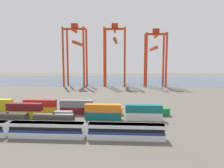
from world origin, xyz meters
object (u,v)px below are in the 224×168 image
Objects in this scene: gantry_crane_west at (76,49)px; shipping_container_1 at (25,114)px; shipping_container_14 at (114,111)px; gantry_crane_east at (155,52)px; freight_tank_row at (8,119)px; shipping_container_4 at (103,116)px; gantry_crane_central at (115,48)px; shipping_container_10 at (40,110)px; shipping_container_12 at (77,110)px; passenger_train at (47,129)px; shipping_container_8 at (5,109)px; shipping_container_15 at (152,112)px.

shipping_container_1 is at bearing -87.18° from gantry_crane_west.
shipping_container_1 is at bearing -167.87° from shipping_container_14.
shipping_container_1 is 115.94m from gantry_crane_east.
freight_tank_row is 0.93× the size of gantry_crane_east.
shipping_container_4 is 0.25× the size of gantry_crane_central.
gantry_crane_east is (30.55, 97.42, 24.94)m from shipping_container_4.
gantry_crane_east reaches higher than freight_tank_row.
freight_tank_row is at bearing -162.97° from shipping_container_4.
gantry_crane_central reaches higher than shipping_container_10.
freight_tank_row reaches higher than shipping_container_10.
shipping_container_12 is (16.62, 6.56, 0.00)m from shipping_container_1.
shipping_container_12 is at bearing 40.80° from freight_tank_row.
freight_tank_row is 23.23m from shipping_container_12.
shipping_container_14 is 101.10m from gantry_crane_west.
passenger_train is at bearing -95.24° from shipping_container_12.
shipping_container_8 is at bearing 170.29° from shipping_container_4.
shipping_container_1 is 1.00× the size of shipping_container_4.
shipping_container_1 is (0.96, 8.61, -0.81)m from freight_tank_row.
shipping_container_1 and shipping_container_8 have the same top height.
shipping_container_8 and shipping_container_12 have the same top height.
shipping_container_14 is (16.08, 23.61, -0.84)m from passenger_train.
freight_tank_row reaches higher than shipping_container_8.
shipping_container_15 is at bearing -98.29° from gantry_crane_east.
gantry_crane_east reaches higher than shipping_container_14.
gantry_crane_west reaches higher than shipping_container_1.
gantry_crane_central is (-17.99, 91.11, 28.14)m from shipping_container_15.
gantry_crane_west is at bearing 92.07° from freight_tank_row.
shipping_container_14 is at bearing -68.70° from gantry_crane_west.
shipping_container_14 is at bearing 55.74° from passenger_train.
shipping_container_12 is at bearing 0.00° from shipping_container_10.
gantry_crane_west is (-35.31, 90.58, 27.72)m from shipping_container_14.
shipping_container_10 is at bearing 180.00° from shipping_container_14.
shipping_container_14 is (13.92, 0.00, 0.00)m from shipping_container_12.
freight_tank_row is 15.63m from shipping_container_10.
shipping_container_10 is 109.09m from gantry_crane_east.
passenger_train is 26.39m from shipping_container_10.
gantry_crane_east is (57.69, 97.42, 24.94)m from shipping_container_1.
gantry_crane_west is (-49.23, 90.58, 27.72)m from shipping_container_15.
shipping_container_1 is 2.00× the size of shipping_container_8.
shipping_container_4 is at bearing -107.41° from gantry_crane_east.
freight_tank_row reaches higher than shipping_container_4.
shipping_container_14 and shipping_container_15 have the same top height.
passenger_train is at bearing -80.44° from gantry_crane_west.
freight_tank_row is at bearing -96.36° from shipping_container_1.
shipping_container_4 is (28.10, 8.61, -0.81)m from freight_tank_row.
shipping_container_1 is 105.03m from gantry_crane_central.
gantry_crane_central is (9.84, 91.11, 28.14)m from shipping_container_12.
gantry_crane_central is (31.24, 0.53, 0.42)m from gantry_crane_west.
shipping_container_4 is at bearing -9.71° from shipping_container_8.
shipping_container_1 is 12.99m from shipping_container_8.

